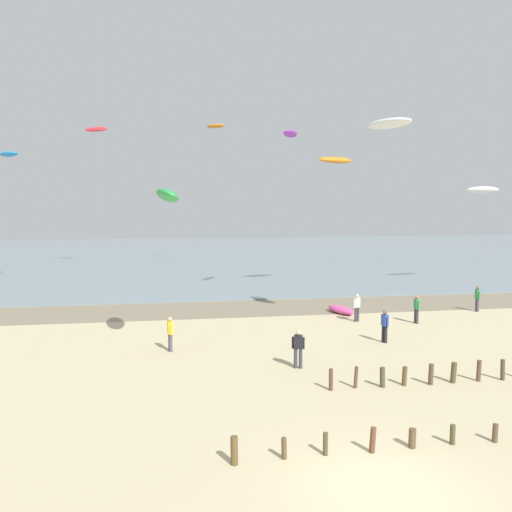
# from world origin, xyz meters

# --- Properties ---
(ground_plane) EXTENTS (160.00, 160.00, 0.00)m
(ground_plane) POSITION_xyz_m (0.00, 0.00, 0.00)
(ground_plane) COLOR #C6B58C
(wet_sand_strip) EXTENTS (120.00, 5.74, 0.01)m
(wet_sand_strip) POSITION_xyz_m (0.00, 22.88, 0.00)
(wet_sand_strip) COLOR #84755B
(wet_sand_strip) RESTS_ON ground
(sea) EXTENTS (160.00, 70.00, 0.10)m
(sea) POSITION_xyz_m (0.00, 60.75, 0.05)
(sea) COLOR gray
(sea) RESTS_ON ground
(groyne_near) EXTENTS (14.68, 0.39, 0.81)m
(groyne_near) POSITION_xyz_m (3.59, 1.86, 0.34)
(groyne_near) COLOR brown
(groyne_near) RESTS_ON ground
(groyne_mid) EXTENTS (12.62, 0.31, 0.89)m
(groyne_mid) POSITION_xyz_m (6.91, 6.85, 0.40)
(groyne_mid) COLOR brown
(groyne_mid) RESTS_ON ground
(person_nearest_camera) EXTENTS (0.29, 0.56, 1.71)m
(person_nearest_camera) POSITION_xyz_m (-5.42, 13.16, 0.92)
(person_nearest_camera) COLOR #4C4C56
(person_nearest_camera) RESTS_ON ground
(person_mid_beach) EXTENTS (0.50, 0.38, 1.71)m
(person_mid_beach) POSITION_xyz_m (5.81, 17.86, 0.92)
(person_mid_beach) COLOR #383842
(person_mid_beach) RESTS_ON ground
(person_by_waterline) EXTENTS (0.30, 0.56, 1.71)m
(person_by_waterline) POSITION_xyz_m (5.56, 13.04, 0.92)
(person_by_waterline) COLOR #232328
(person_by_waterline) RESTS_ON ground
(person_left_flank) EXTENTS (0.26, 0.57, 1.71)m
(person_left_flank) POSITION_xyz_m (14.81, 19.42, 0.92)
(person_left_flank) COLOR #4C4C56
(person_left_flank) RESTS_ON ground
(person_right_flank) EXTENTS (0.23, 0.57, 1.71)m
(person_right_flank) POSITION_xyz_m (9.20, 16.84, 0.92)
(person_right_flank) COLOR #383842
(person_right_flank) RESTS_ON ground
(person_far_down_beach) EXTENTS (0.54, 0.33, 1.71)m
(person_far_down_beach) POSITION_xyz_m (0.12, 9.65, 0.92)
(person_far_down_beach) COLOR #383842
(person_far_down_beach) RESTS_ON ground
(grounded_kite) EXTENTS (1.66, 2.61, 0.49)m
(grounded_kite) POSITION_xyz_m (5.60, 20.26, 0.25)
(grounded_kite) COLOR #E54C99
(grounded_kite) RESTS_ON ground
(kite_aloft_0) EXTENTS (2.83, 2.04, 0.77)m
(kite_aloft_0) POSITION_xyz_m (-13.03, 44.88, 14.95)
(kite_aloft_0) COLOR red
(kite_aloft_2) EXTENTS (2.23, 3.03, 0.67)m
(kite_aloft_2) POSITION_xyz_m (6.25, 14.77, 11.44)
(kite_aloft_2) COLOR white
(kite_aloft_3) EXTENTS (1.56, 3.32, 0.91)m
(kite_aloft_3) POSITION_xyz_m (-5.44, 12.59, 7.57)
(kite_aloft_3) COLOR green
(kite_aloft_4) EXTENTS (3.73, 2.00, 0.89)m
(kite_aloft_4) POSITION_xyz_m (21.08, 29.15, 8.35)
(kite_aloft_4) COLOR white
(kite_aloft_5) EXTENTS (2.32, 1.84, 0.59)m
(kite_aloft_5) POSITION_xyz_m (-0.39, 47.09, 15.88)
(kite_aloft_5) COLOR orange
(kite_aloft_6) EXTENTS (3.34, 2.05, 0.67)m
(kite_aloft_6) POSITION_xyz_m (7.57, 28.10, 10.65)
(kite_aloft_6) COLOR orange
(kite_aloft_7) EXTENTS (1.94, 2.68, 0.62)m
(kite_aloft_7) POSITION_xyz_m (3.29, 25.42, 12.25)
(kite_aloft_7) COLOR purple
(kite_aloft_8) EXTENTS (2.45, 2.59, 0.54)m
(kite_aloft_8) POSITION_xyz_m (-18.79, 34.71, 11.34)
(kite_aloft_8) COLOR #2384D1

